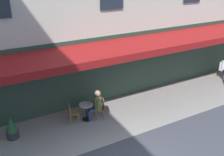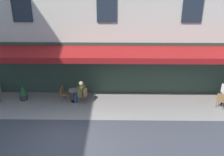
# 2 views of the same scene
# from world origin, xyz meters

# --- Properties ---
(ground_plane) EXTENTS (70.00, 70.00, 0.00)m
(ground_plane) POSITION_xyz_m (0.00, 0.00, 0.00)
(ground_plane) COLOR #42444C
(sidewalk_cafe_terrace) EXTENTS (20.50, 3.20, 0.01)m
(sidewalk_cafe_terrace) POSITION_xyz_m (-3.25, -3.40, 0.00)
(sidewalk_cafe_terrace) COLOR gray
(sidewalk_cafe_terrace) RESTS_ON ground_plane
(cafe_chair_wicker_facing_street) EXTENTS (0.57, 0.57, 0.91)m
(cafe_chair_wicker_facing_street) POSITION_xyz_m (-7.91, -3.10, 0.55)
(cafe_chair_wicker_facing_street) COLOR olive
(cafe_chair_wicker_facing_street) RESTS_ON ground_plane
(cafe_table_streetside) EXTENTS (0.60, 0.60, 0.75)m
(cafe_table_streetside) POSITION_xyz_m (0.21, -3.76, 0.49)
(cafe_table_streetside) COLOR black
(cafe_table_streetside) RESTS_ON ground_plane
(cafe_chair_wicker_by_window) EXTENTS (0.51, 0.51, 0.91)m
(cafe_chair_wicker_by_window) POSITION_xyz_m (-0.39, -3.55, 0.55)
(cafe_chair_wicker_by_window) COLOR olive
(cafe_chair_wicker_by_window) RESTS_ON ground_plane
(cafe_chair_wicker_corner_left) EXTENTS (0.45, 0.45, 0.91)m
(cafe_chair_wicker_corner_left) POSITION_xyz_m (0.83, -3.85, 0.55)
(cafe_chair_wicker_corner_left) COLOR olive
(cafe_chair_wicker_corner_left) RESTS_ON ground_plane
(seated_patron_in_olive) EXTENTS (0.66, 0.67, 1.35)m
(seated_patron_in_olive) POSITION_xyz_m (-0.18, -3.62, 0.72)
(seated_patron_in_olive) COLOR navy
(seated_patron_in_olive) RESTS_ON ground_plane
(potted_plant_entrance_right) EXTENTS (0.46, 0.46, 0.93)m
(potted_plant_entrance_right) POSITION_xyz_m (3.21, -3.94, 0.45)
(potted_plant_entrance_right) COLOR #2D2D33
(potted_plant_entrance_right) RESTS_ON ground_plane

